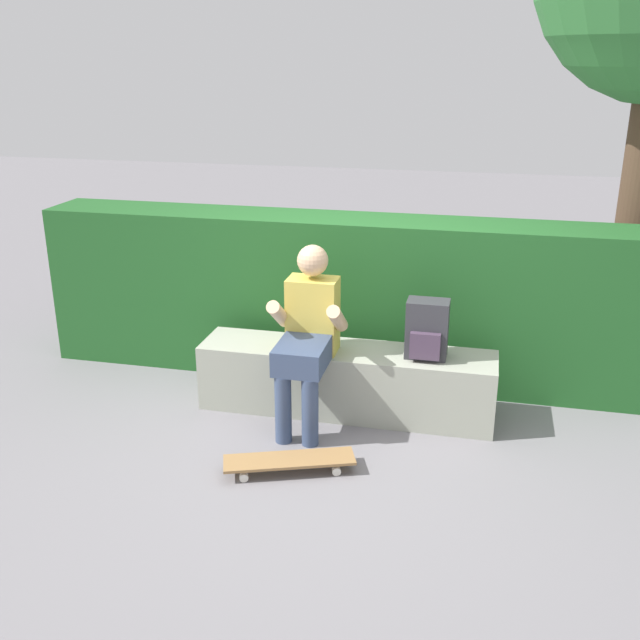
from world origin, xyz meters
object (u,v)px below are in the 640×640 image
object	(u,v)px
bench_main	(346,380)
backpack_on_bench	(427,330)
person_skater	(308,331)
skateboard_near_person	(289,461)

from	to	relation	value
bench_main	backpack_on_bench	distance (m)	0.70
person_skater	backpack_on_bench	world-z (taller)	person_skater
backpack_on_bench	person_skater	bearing A→B (deg)	-165.16
person_skater	bench_main	bearing A→B (deg)	43.67
person_skater	backpack_on_bench	bearing A→B (deg)	14.84
bench_main	person_skater	distance (m)	0.53
bench_main	backpack_on_bench	world-z (taller)	backpack_on_bench
person_skater	skateboard_near_person	size ratio (longest dim) A/B	1.49
bench_main	skateboard_near_person	size ratio (longest dim) A/B	2.52
skateboard_near_person	backpack_on_bench	world-z (taller)	backpack_on_bench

